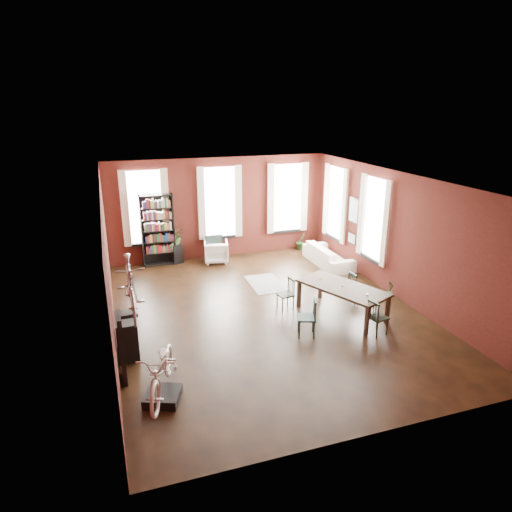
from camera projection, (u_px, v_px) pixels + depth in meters
name	position (u px, v px, depth m)	size (l,w,h in m)	color
room	(269.00, 220.00, 10.92)	(9.00, 9.04, 3.22)	black
dining_table	(342.00, 301.00, 10.76)	(0.97, 2.13, 0.73)	#443628
dining_chair_a	(307.00, 318.00, 9.78)	(0.39, 0.39, 0.84)	#1C3D3B
dining_chair_b	(285.00, 294.00, 11.04)	(0.36, 0.36, 0.78)	black
dining_chair_c	(378.00, 317.00, 9.85)	(0.37, 0.37, 0.79)	black
dining_chair_d	(357.00, 287.00, 11.45)	(0.36, 0.36, 0.79)	#1A3938
bookshelf	(158.00, 230.00, 13.89)	(1.00, 0.32, 2.20)	black
white_armchair	(216.00, 251.00, 14.33)	(0.73, 0.68, 0.75)	white
cream_sofa	(328.00, 252.00, 14.07)	(2.08, 0.61, 0.81)	beige
striped_rug	(266.00, 284.00, 12.71)	(0.90, 1.43, 0.01)	black
bike_trainer	(163.00, 396.00, 7.72)	(0.57, 0.57, 0.17)	black
bike_wall_rack	(122.00, 348.00, 8.13)	(0.16, 0.60, 1.30)	black
console_table	(127.00, 336.00, 9.06)	(0.40, 0.80, 0.80)	black
plant_stand	(177.00, 253.00, 14.30)	(0.30, 0.30, 0.60)	black
plant_by_sofa	(301.00, 246.00, 15.62)	(0.32, 0.58, 0.26)	#275321
plant_small	(390.00, 293.00, 11.88)	(0.23, 0.43, 0.16)	#2A5622
bicycle_floor	(161.00, 349.00, 7.40)	(0.59, 0.90, 1.70)	beige
bicycle_hung	(129.00, 269.00, 7.73)	(0.47, 1.00, 1.66)	#A5A8AD
plant_on_stand	(176.00, 238.00, 14.15)	(0.48, 0.54, 0.42)	#2A5020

